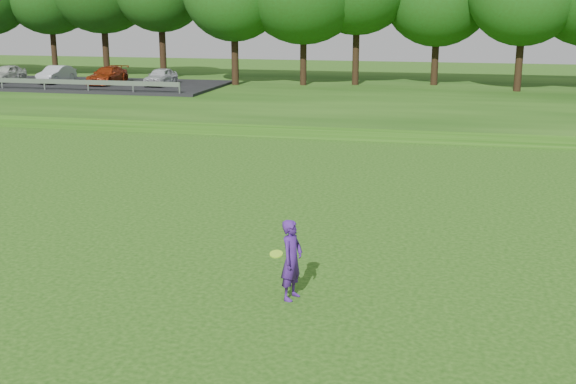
# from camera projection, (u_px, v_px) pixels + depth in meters

# --- Properties ---
(ground) EXTENTS (140.00, 140.00, 0.00)m
(ground) POSITION_uv_depth(u_px,v_px,m) (260.00, 296.00, 15.61)
(ground) COLOR #19430C
(ground) RESTS_ON ground
(berm) EXTENTS (130.00, 30.00, 0.60)m
(berm) POSITION_uv_depth(u_px,v_px,m) (394.00, 97.00, 47.63)
(berm) COLOR #19430C
(berm) RESTS_ON ground
(walking_path) EXTENTS (130.00, 1.60, 0.04)m
(walking_path) POSITION_uv_depth(u_px,v_px,m) (369.00, 137.00, 34.49)
(walking_path) COLOR gray
(walking_path) RESTS_ON ground
(parking_lot) EXTENTS (24.00, 9.00, 1.38)m
(parking_lot) POSITION_uv_depth(u_px,v_px,m) (51.00, 79.00, 51.59)
(parking_lot) COLOR black
(parking_lot) RESTS_ON berm
(woman) EXTENTS (0.69, 0.80, 1.75)m
(woman) POSITION_uv_depth(u_px,v_px,m) (292.00, 260.00, 15.28)
(woman) COLOR #451C7F
(woman) RESTS_ON ground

